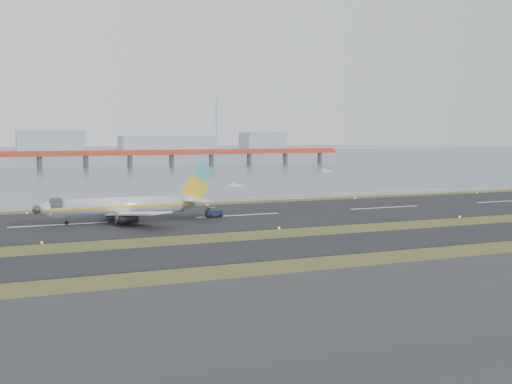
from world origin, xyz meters
TOP-DOWN VIEW (x-y plane):
  - ground at (0.00, 0.00)m, footprint 1000.00×1000.00m
  - taxiway_strip at (0.00, -12.00)m, footprint 1000.00×18.00m
  - runway_strip at (0.00, 30.00)m, footprint 1000.00×45.00m
  - seawall at (0.00, 60.00)m, footprint 1000.00×2.50m
  - bay_water at (0.00, 460.00)m, footprint 1400.00×800.00m
  - red_pier at (20.00, 250.00)m, footprint 260.00×5.00m
  - far_shoreline at (13.62, 620.00)m, footprint 1400.00×80.00m
  - airliner at (-25.94, 29.72)m, footprint 38.52×32.89m
  - pushback_tug at (-6.27, 29.32)m, footprint 3.68×2.26m
  - workboat_near at (28.04, 105.08)m, footprint 6.23×3.32m
  - workboat_far at (100.33, 169.90)m, footprint 6.30×3.20m

SIDE VIEW (x-z plane):
  - ground at x=0.00m, z-range 0.00..0.00m
  - bay_water at x=0.00m, z-range -0.65..0.65m
  - taxiway_strip at x=0.00m, z-range 0.00..0.10m
  - runway_strip at x=0.00m, z-range 0.00..0.10m
  - workboat_near at x=28.04m, z-range -0.27..1.18m
  - workboat_far at x=100.33m, z-range -0.27..1.19m
  - seawall at x=0.00m, z-range 0.00..1.00m
  - pushback_tug at x=-6.27m, z-range -0.03..2.28m
  - airliner at x=-25.94m, z-range -2.94..9.86m
  - far_shoreline at x=13.62m, z-range -24.18..36.32m
  - red_pier at x=20.00m, z-range 2.18..12.38m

